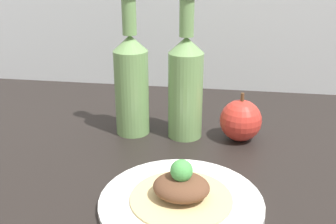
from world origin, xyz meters
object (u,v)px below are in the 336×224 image
at_px(plated_food, 181,188).
at_px(apple, 241,120).
at_px(cider_bottle_right, 186,84).
at_px(plate, 181,202).
at_px(cider_bottle_left, 131,81).

height_order(plated_food, apple, apple).
distance_m(cider_bottle_right, apple, 0.14).
relative_size(plate, plated_food, 1.61).
distance_m(plate, apple, 0.27).
distance_m(plated_food, cider_bottle_right, 0.27).
xyz_separation_m(plate, cider_bottle_left, (-0.14, 0.26, 0.11)).
xyz_separation_m(plated_food, cider_bottle_left, (-0.14, 0.26, 0.08)).
bearing_deg(cider_bottle_left, apple, -0.67).
height_order(plate, cider_bottle_right, cider_bottle_right).
relative_size(plated_food, cider_bottle_left, 0.53).
height_order(plated_food, cider_bottle_right, cider_bottle_right).
distance_m(cider_bottle_left, apple, 0.24).
distance_m(plated_food, apple, 0.27).
xyz_separation_m(plated_food, apple, (0.09, 0.25, 0.01)).
bearing_deg(cider_bottle_left, plated_food, -61.67).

